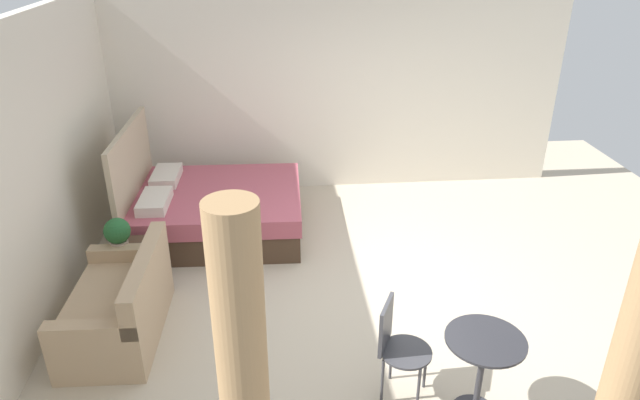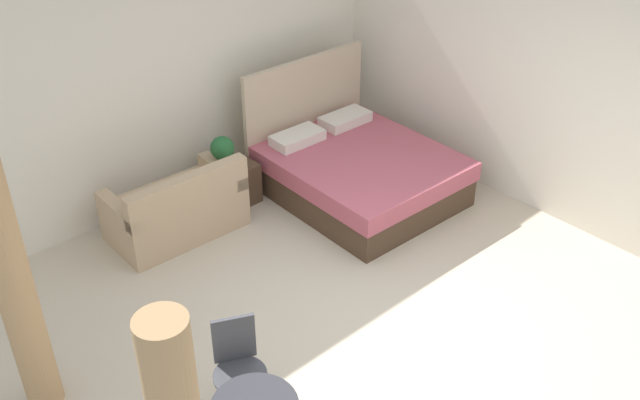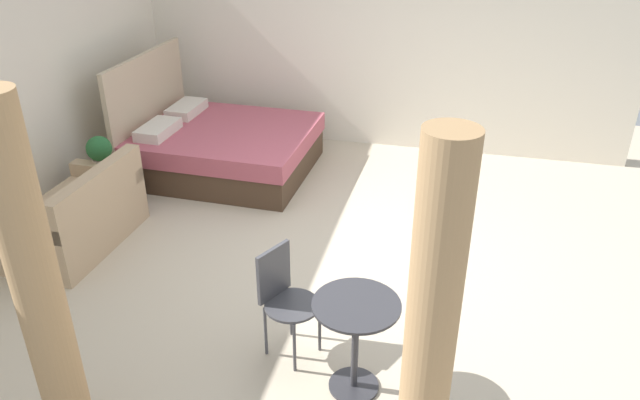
# 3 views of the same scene
# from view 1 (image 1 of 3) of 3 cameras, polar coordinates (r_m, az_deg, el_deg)

# --- Properties ---
(ground_plane) EXTENTS (8.57, 9.27, 0.02)m
(ground_plane) POSITION_cam_1_polar(r_m,az_deg,el_deg) (6.03, 4.88, -9.14)
(ground_plane) COLOR beige
(wall_back) EXTENTS (8.57, 0.12, 2.77)m
(wall_back) POSITION_cam_1_polar(r_m,az_deg,el_deg) (5.71, -27.25, 1.79)
(wall_back) COLOR silver
(wall_back) RESTS_ON ground
(wall_right) EXTENTS (0.12, 6.27, 2.77)m
(wall_right) POSITION_cam_1_polar(r_m,az_deg,el_deg) (7.98, 1.87, 10.84)
(wall_right) COLOR silver
(wall_right) RESTS_ON ground
(bed) EXTENTS (1.78, 2.06, 1.37)m
(bed) POSITION_cam_1_polar(r_m,az_deg,el_deg) (7.10, -10.75, -0.84)
(bed) COLOR #473323
(bed) RESTS_ON ground
(couch) EXTENTS (1.38, 0.81, 0.82)m
(couch) POSITION_cam_1_polar(r_m,az_deg,el_deg) (5.58, -19.49, -10.22)
(couch) COLOR tan
(couch) RESTS_ON ground
(nightstand) EXTENTS (0.49, 0.37, 0.47)m
(nightstand) POSITION_cam_1_polar(r_m,az_deg,el_deg) (6.28, -18.59, -6.36)
(nightstand) COLOR #473323
(nightstand) RESTS_ON ground
(potted_plant) EXTENTS (0.26, 0.26, 0.37)m
(potted_plant) POSITION_cam_1_polar(r_m,az_deg,el_deg) (5.99, -19.72, -3.22)
(potted_plant) COLOR tan
(potted_plant) RESTS_ON nightstand
(balcony_table) EXTENTS (0.59, 0.59, 0.73)m
(balcony_table) POSITION_cam_1_polar(r_m,az_deg,el_deg) (4.55, 16.01, -15.51)
(balcony_table) COLOR #2D2D33
(balcony_table) RESTS_ON ground
(cafe_chair_near_window) EXTENTS (0.54, 0.54, 0.86)m
(cafe_chair_near_window) POSITION_cam_1_polar(r_m,az_deg,el_deg) (4.59, 7.69, -13.97)
(cafe_chair_near_window) COLOR #3F3F44
(cafe_chair_near_window) RESTS_ON ground
(curtain_left) EXTENTS (0.26, 0.26, 2.30)m
(curtain_left) POSITION_cam_1_polar(r_m,az_deg,el_deg) (3.82, 28.78, -14.56)
(curtain_left) COLOR tan
(curtain_left) RESTS_ON ground
(curtain_right) EXTENTS (0.27, 0.27, 2.30)m
(curtain_right) POSITION_cam_1_polar(r_m,az_deg,el_deg) (3.26, -7.63, -18.71)
(curtain_right) COLOR tan
(curtain_right) RESTS_ON ground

